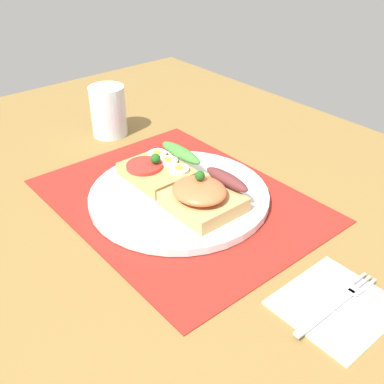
# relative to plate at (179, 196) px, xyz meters

# --- Properties ---
(ground_plane) EXTENTS (1.20, 0.90, 0.03)m
(ground_plane) POSITION_rel_plate_xyz_m (0.00, 0.00, -0.02)
(ground_plane) COLOR olive
(placemat) EXTENTS (0.41, 0.31, 0.00)m
(placemat) POSITION_rel_plate_xyz_m (0.00, 0.00, -0.01)
(placemat) COLOR maroon
(placemat) RESTS_ON ground_plane
(plate) EXTENTS (0.27, 0.27, 0.01)m
(plate) POSITION_rel_plate_xyz_m (0.00, 0.00, 0.00)
(plate) COLOR white
(plate) RESTS_ON placemat
(sandwich_egg_tomato) EXTENTS (0.10, 0.10, 0.04)m
(sandwich_egg_tomato) POSITION_rel_plate_xyz_m (-0.06, 0.01, 0.02)
(sandwich_egg_tomato) COLOR tan
(sandwich_egg_tomato) RESTS_ON plate
(sandwich_salmon) EXTENTS (0.10, 0.10, 0.06)m
(sandwich_salmon) POSITION_rel_plate_xyz_m (0.05, -0.00, 0.03)
(sandwich_salmon) COLOR tan
(sandwich_salmon) RESTS_ON plate
(napkin) EXTENTS (0.11, 0.12, 0.01)m
(napkin) POSITION_rel_plate_xyz_m (0.28, -0.00, -0.01)
(napkin) COLOR white
(napkin) RESTS_ON ground_plane
(fork) EXTENTS (0.02, 0.14, 0.00)m
(fork) POSITION_rel_plate_xyz_m (0.28, 0.00, -0.00)
(fork) COLOR #B7B7BC
(fork) RESTS_ON napkin
(drinking_glass) EXTENTS (0.07, 0.07, 0.09)m
(drinking_glass) POSITION_rel_plate_xyz_m (-0.27, 0.04, 0.04)
(drinking_glass) COLOR silver
(drinking_glass) RESTS_ON ground_plane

